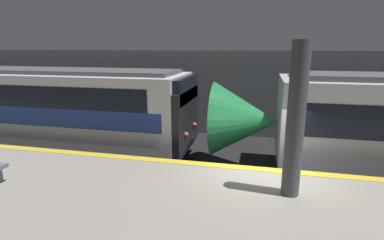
# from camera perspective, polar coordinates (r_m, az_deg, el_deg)

# --- Properties ---
(ground_plane) EXTENTS (120.00, 120.00, 0.00)m
(ground_plane) POSITION_cam_1_polar(r_m,az_deg,el_deg) (8.76, 13.04, -15.46)
(ground_plane) COLOR black
(platform) EXTENTS (40.00, 4.39, 1.11)m
(platform) POSITION_cam_1_polar(r_m,az_deg,el_deg) (6.59, 13.17, -20.47)
(platform) COLOR gray
(platform) RESTS_ON ground
(station_rear_barrier) EXTENTS (50.00, 0.15, 4.07)m
(station_rear_barrier) POSITION_cam_1_polar(r_m,az_deg,el_deg) (14.45, 13.67, 4.65)
(station_rear_barrier) COLOR gray
(station_rear_barrier) RESTS_ON ground
(support_pillar_near) EXTENTS (0.38, 0.38, 3.26)m
(support_pillar_near) POSITION_cam_1_polar(r_m,az_deg,el_deg) (6.50, 19.12, -0.24)
(support_pillar_near) COLOR #47474C
(support_pillar_near) RESTS_ON platform
(train_boxy) EXTENTS (15.48, 3.02, 3.40)m
(train_boxy) POSITION_cam_1_polar(r_m,az_deg,el_deg) (14.56, -31.38, 1.93)
(train_boxy) COLOR black
(train_boxy) RESTS_ON ground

